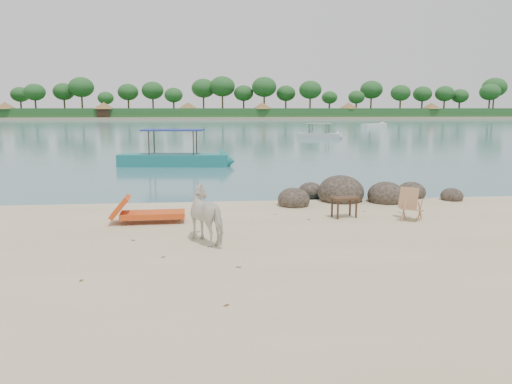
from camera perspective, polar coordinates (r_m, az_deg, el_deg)
The scene contains 12 objects.
water at distance 100.11m, azimuth -4.69°, elevation 7.76°, with size 400.00×400.00×0.00m, color #3D737A.
far_shore at distance 180.08m, azimuth -5.22°, elevation 8.52°, with size 420.00×90.00×1.40m, color tan.
far_scenery at distance 146.76m, azimuth -5.08°, elevation 9.53°, with size 420.00×18.00×9.50m.
boulders at distance 16.84m, azimuth 11.23°, elevation -0.30°, with size 6.26×2.85×1.13m.
cow at distance 11.34m, azimuth -5.32°, elevation -2.73°, with size 0.68×1.50×1.26m, color silver.
side_table at distance 14.09m, azimuth 10.03°, elevation -1.86°, with size 0.71×0.46×0.57m, color #352115, non-canonical shape.
lounge_chair at distance 13.55m, azimuth -11.71°, elevation -2.24°, with size 2.11×0.74×0.63m, color #C64D17, non-canonical shape.
deck_chair at distance 14.14m, azimuth 17.41°, elevation -1.51°, with size 0.55×0.61×0.87m, color #A17650, non-canonical shape.
boat_near at distance 27.34m, azimuth -9.46°, elevation 6.40°, with size 6.59×1.48×3.20m, color #1A706F, non-canonical shape.
boat_mid at distance 53.07m, azimuth 7.23°, elevation 7.54°, with size 5.15×1.16×2.52m, color #B8B8B3, non-canonical shape.
boat_far at distance 85.05m, azimuth 13.35°, elevation 7.47°, with size 6.20×1.39×0.72m, color silver, non-canonical shape.
dead_leaves at distance 11.59m, azimuth 2.23°, elevation -5.62°, with size 8.84×6.85×0.00m.
Camera 1 is at (-2.01, -10.04, 3.03)m, focal length 35.00 mm.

